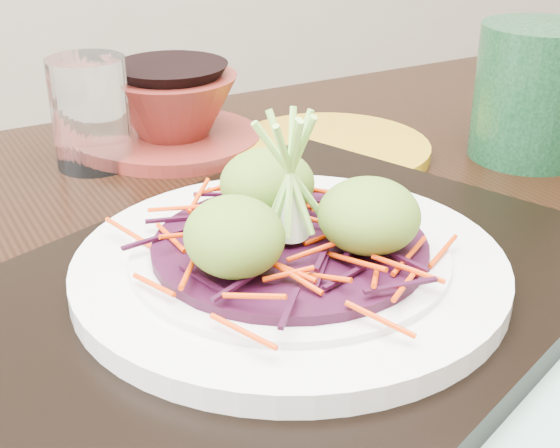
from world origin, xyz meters
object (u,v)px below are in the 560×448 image
object	(u,v)px
water_glass	(91,113)
yellow_plate	(331,149)
terracotta_bowl_set	(173,115)
green_jar	(533,93)
serving_tray	(290,291)
white_plate	(290,265)
dining_table	(221,394)

from	to	relation	value
water_glass	yellow_plate	xyz separation A→B (m)	(0.23, -0.05, -0.05)
terracotta_bowl_set	green_jar	bearing A→B (deg)	-23.84
yellow_plate	green_jar	xyz separation A→B (m)	(0.18, -0.07, 0.06)
serving_tray	terracotta_bowl_set	bearing A→B (deg)	60.65
yellow_plate	terracotta_bowl_set	bearing A→B (deg)	152.17
terracotta_bowl_set	yellow_plate	xyz separation A→B (m)	(0.15, -0.08, -0.03)
terracotta_bowl_set	green_jar	distance (m)	0.36
water_glass	green_jar	xyz separation A→B (m)	(0.42, -0.12, 0.01)
serving_tray	green_jar	xyz separation A→B (m)	(0.33, 0.20, 0.05)
yellow_plate	green_jar	bearing A→B (deg)	-20.50
terracotta_bowl_set	yellow_plate	size ratio (longest dim) A/B	1.00
water_glass	terracotta_bowl_set	xyz separation A→B (m)	(0.09, 0.03, -0.02)
white_plate	yellow_plate	distance (m)	0.30
dining_table	green_jar	xyz separation A→B (m)	(0.36, 0.14, 0.17)
serving_tray	white_plate	size ratio (longest dim) A/B	1.54
dining_table	green_jar	size ratio (longest dim) A/B	10.38
dining_table	water_glass	world-z (taller)	water_glass
serving_tray	dining_table	bearing A→B (deg)	94.89
terracotta_bowl_set	green_jar	world-z (taller)	green_jar
dining_table	white_plate	distance (m)	0.15
water_glass	white_plate	bearing A→B (deg)	-73.89
water_glass	terracotta_bowl_set	world-z (taller)	water_glass
dining_table	terracotta_bowl_set	size ratio (longest dim) A/B	6.82
white_plate	green_jar	distance (m)	0.38
serving_tray	water_glass	distance (m)	0.33
white_plate	water_glass	xyz separation A→B (m)	(-0.09, 0.32, 0.02)
dining_table	serving_tray	world-z (taller)	serving_tray
green_jar	white_plate	bearing A→B (deg)	-149.00
white_plate	yellow_plate	xyz separation A→B (m)	(0.14, 0.26, -0.03)
white_plate	water_glass	world-z (taller)	water_glass
serving_tray	green_jar	bearing A→B (deg)	0.66
green_jar	water_glass	bearing A→B (deg)	163.90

